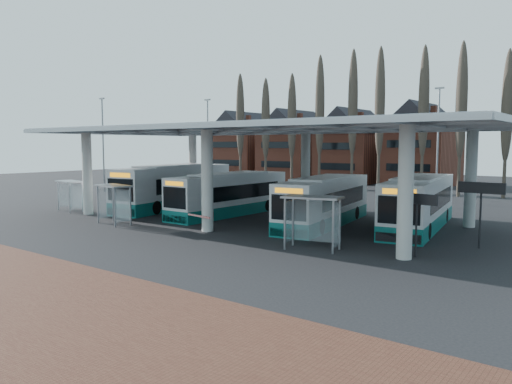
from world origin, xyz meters
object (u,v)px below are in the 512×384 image
Objects in this scene: bus_1 at (230,195)px; shelter_2 at (313,210)px; shelter_1 at (116,196)px; bus_0 at (176,187)px; bus_3 at (419,204)px; shelter_0 at (71,189)px; bus_2 at (325,202)px.

shelter_2 is at bearing -31.93° from bus_1.
bus_1 is 8.46m from shelter_1.
bus_0 is at bearing 144.87° from shelter_2.
bus_3 is 3.85× the size of shelter_2.
bus_3 reaches higher than shelter_0.
bus_1 reaches higher than shelter_0.
shelter_0 is at bearing -170.05° from bus_3.
bus_2 reaches higher than shelter_1.
bus_0 is 19.00m from shelter_2.
bus_2 is 5.80m from bus_3.
bus_0 is at bearing 169.24° from bus_2.
shelter_2 is at bearing -73.89° from bus_2.
bus_1 is 0.98× the size of bus_2.
bus_2 is at bearing 27.68° from shelter_0.
bus_3 is (5.32, 2.31, 0.05)m from bus_2.
bus_3 is at bearing 65.87° from shelter_2.
shelter_1 is 0.96× the size of shelter_2.
bus_2 reaches higher than shelter_2.
bus_3 is (13.18, 2.42, 0.06)m from bus_1.
bus_3 is (19.48, 1.92, -0.14)m from bus_0.
bus_0 reaches higher than shelter_0.
shelter_2 is at bearing 7.39° from shelter_0.
shelter_2 is (22.24, -0.94, 0.20)m from shelter_0.
bus_2 is at bearing -10.95° from bus_0.
bus_1 is at bearing 78.75° from shelter_1.
shelter_1 is at bearing 171.71° from shelter_2.
bus_0 is 1.14× the size of bus_2.
bus_0 is 4.40× the size of shelter_1.
bus_0 is 6.32m from bus_1.
bus_0 is at bearing 63.58° from shelter_0.
shelter_2 is at bearing -111.23° from bus_3.
bus_2 is 3.88× the size of shelter_1.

